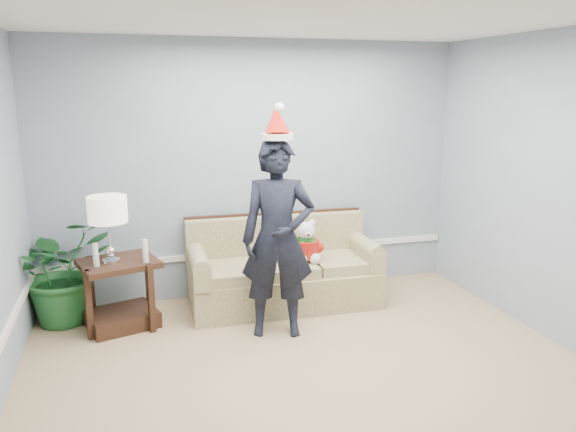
% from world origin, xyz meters
% --- Properties ---
extents(room_shell, '(4.54, 5.04, 2.74)m').
position_xyz_m(room_shell, '(0.00, 0.00, 1.35)').
color(room_shell, tan).
rests_on(room_shell, ground).
extents(wainscot_trim, '(4.49, 4.99, 0.06)m').
position_xyz_m(wainscot_trim, '(-1.18, 1.18, 0.45)').
color(wainscot_trim, white).
rests_on(wainscot_trim, room_shell).
extents(sofa, '(1.95, 0.88, 0.90)m').
position_xyz_m(sofa, '(0.19, 2.09, 0.32)').
color(sofa, brown).
rests_on(sofa, room_shell).
extents(side_table, '(0.80, 0.73, 0.65)m').
position_xyz_m(side_table, '(-1.43, 1.94, 0.25)').
color(side_table, '#3B1F15').
rests_on(side_table, room_shell).
extents(table_lamp, '(0.35, 0.35, 0.62)m').
position_xyz_m(table_lamp, '(-1.49, 1.89, 1.12)').
color(table_lamp, silver).
rests_on(table_lamp, side_table).
extents(candle_pair, '(0.48, 0.05, 0.21)m').
position_xyz_m(candle_pair, '(-1.40, 1.82, 0.75)').
color(candle_pair, silver).
rests_on(candle_pair, side_table).
extents(houseplant, '(1.22, 1.18, 1.03)m').
position_xyz_m(houseplant, '(-1.95, 2.22, 0.52)').
color(houseplant, '#1E5D29').
rests_on(houseplant, room_shell).
extents(man, '(0.74, 0.58, 1.78)m').
position_xyz_m(man, '(-0.05, 1.39, 0.89)').
color(man, black).
rests_on(man, room_shell).
extents(santa_hat, '(0.31, 0.34, 0.32)m').
position_xyz_m(santa_hat, '(-0.05, 1.40, 1.91)').
color(santa_hat, white).
rests_on(santa_hat, man).
extents(teddy_bear, '(0.29, 0.32, 0.44)m').
position_xyz_m(teddy_bear, '(0.40, 1.96, 0.63)').
color(teddy_bear, white).
rests_on(teddy_bear, sofa).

